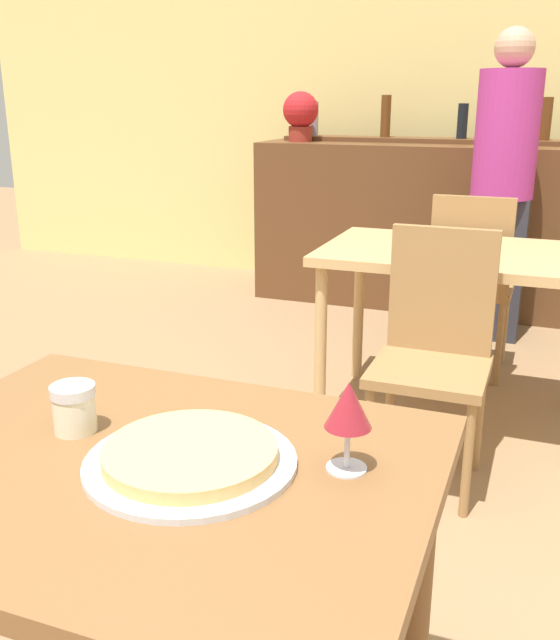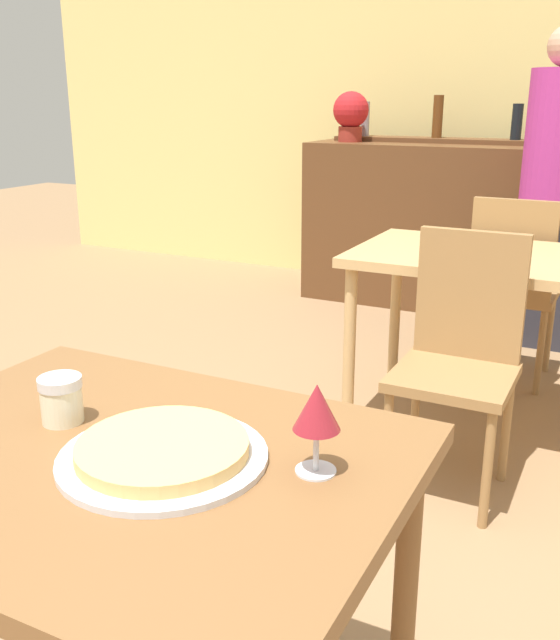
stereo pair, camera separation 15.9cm
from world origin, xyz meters
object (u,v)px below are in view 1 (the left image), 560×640
(chair_far_side_front, at_px, (435,341))
(cheese_shaker, at_px, (74,408))
(chair_far_side_back, at_px, (471,275))
(person_standing, at_px, (503,178))
(potted_plant, at_px, (301,114))
(wine_glass, at_px, (348,408))
(pizza_tray, at_px, (190,457))

(chair_far_side_front, relative_size, cheese_shaker, 9.98)
(cheese_shaker, bearing_deg, chair_far_side_back, 79.82)
(chair_far_side_back, bearing_deg, chair_far_side_front, 90.00)
(chair_far_side_back, relative_size, person_standing, 0.54)
(chair_far_side_front, bearing_deg, chair_far_side_back, 90.00)
(potted_plant, bearing_deg, cheese_shaker, -76.86)
(chair_far_side_back, relative_size, cheese_shaker, 9.98)
(person_standing, relative_size, potted_plant, 5.23)
(person_standing, xyz_separation_m, potted_plant, (-1.38, 0.53, 0.32))
(chair_far_side_front, distance_m, potted_plant, 2.72)
(wine_glass, bearing_deg, chair_far_side_back, 91.53)
(cheese_shaker, height_order, potted_plant, potted_plant)
(wine_glass, bearing_deg, person_standing, 90.05)
(chair_far_side_back, height_order, cheese_shaker, chair_far_side_back)
(chair_far_side_front, height_order, cheese_shaker, chair_far_side_front)
(pizza_tray, relative_size, wine_glass, 2.30)
(chair_far_side_back, xyz_separation_m, cheese_shaker, (-0.45, -2.51, 0.28))
(chair_far_side_front, bearing_deg, cheese_shaker, -107.31)
(pizza_tray, xyz_separation_m, person_standing, (0.25, 3.22, 0.15))
(chair_far_side_front, xyz_separation_m, chair_far_side_back, (0.00, 1.07, 0.00))
(chair_far_side_front, height_order, wine_glass, chair_far_side_front)
(potted_plant, bearing_deg, chair_far_side_back, -42.31)
(chair_far_side_front, xyz_separation_m, pizza_tray, (-0.19, -1.49, 0.25))
(potted_plant, bearing_deg, chair_far_side_front, -59.81)
(cheese_shaker, bearing_deg, wine_glass, 4.83)
(chair_far_side_back, height_order, wine_glass, chair_far_side_back)
(person_standing, bearing_deg, wine_glass, -89.95)
(person_standing, bearing_deg, cheese_shaker, -99.18)
(person_standing, distance_m, potted_plant, 1.51)
(pizza_tray, height_order, cheese_shaker, cheese_shaker)
(person_standing, height_order, potted_plant, person_standing)
(chair_far_side_front, bearing_deg, wine_glass, -87.31)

